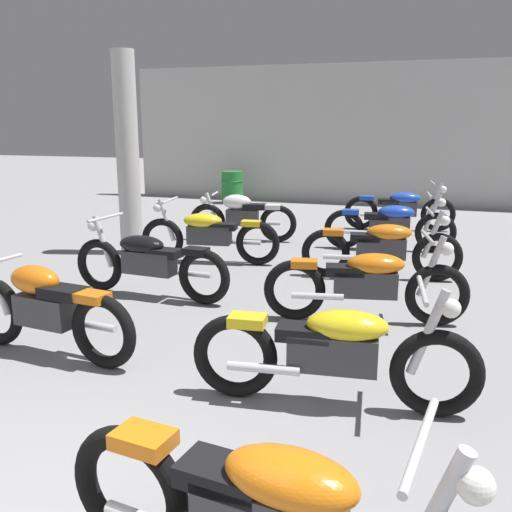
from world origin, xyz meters
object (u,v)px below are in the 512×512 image
object	(u,v)px
motorcycle_left_row_3	(208,234)
motorcycle_right_row_5	(400,208)
motorcycle_right_row_4	(390,224)
oil_drum	(232,187)
motorcycle_left_row_2	(148,261)
motorcycle_right_row_3	(382,247)
motorcycle_right_row_2	(367,282)
motorcycle_right_row_1	(334,350)
support_pillar	(128,155)
motorcycle_left_row_1	(45,308)
motorcycle_left_row_4	(242,216)

from	to	relation	value
motorcycle_left_row_3	motorcycle_right_row_5	size ratio (longest dim) A/B	1.00
motorcycle_right_row_4	oil_drum	xyz separation A→B (m)	(-4.52, 4.60, -0.03)
motorcycle_left_row_2	motorcycle_right_row_5	bearing A→B (deg)	64.56
motorcycle_right_row_3	oil_drum	size ratio (longest dim) A/B	2.55
motorcycle_right_row_2	motorcycle_left_row_3	bearing A→B (deg)	143.37
motorcycle_right_row_1	motorcycle_right_row_4	world-z (taller)	same
support_pillar	motorcycle_right_row_4	world-z (taller)	support_pillar
support_pillar	motorcycle_right_row_3	distance (m)	4.25
motorcycle_left_row_1	motorcycle_left_row_3	bearing A→B (deg)	89.22
motorcycle_left_row_1	support_pillar	bearing A→B (deg)	109.63
motorcycle_right_row_5	motorcycle_left_row_2	bearing A→B (deg)	-115.44
motorcycle_left_row_2	motorcycle_right_row_2	size ratio (longest dim) A/B	1.01
support_pillar	motorcycle_right_row_3	bearing A→B (deg)	-5.04
motorcycle_right_row_3	motorcycle_right_row_5	bearing A→B (deg)	90.25
motorcycle_left_row_1	motorcycle_right_row_2	distance (m)	3.22
motorcycle_left_row_3	motorcycle_left_row_4	xyz separation A→B (m)	(-0.06, 1.71, 0.01)
motorcycle_right_row_1	motorcycle_right_row_2	bearing A→B (deg)	90.06
motorcycle_right_row_5	oil_drum	distance (m)	5.28
motorcycle_left_row_2	motorcycle_left_row_4	size ratio (longest dim) A/B	1.11
motorcycle_left_row_4	motorcycle_right_row_3	xyz separation A→B (m)	(2.67, -1.83, -0.01)
motorcycle_left_row_4	motorcycle_right_row_2	world-z (taller)	motorcycle_right_row_2
motorcycle_left_row_2	motorcycle_right_row_5	world-z (taller)	same
motorcycle_left_row_2	oil_drum	size ratio (longest dim) A/B	2.56
motorcycle_right_row_4	oil_drum	world-z (taller)	motorcycle_right_row_4
motorcycle_left_row_4	motorcycle_right_row_4	bearing A→B (deg)	0.64
motorcycle_left_row_2	motorcycle_left_row_3	xyz separation A→B (m)	(0.03, 1.84, 0.00)
motorcycle_left_row_4	motorcycle_right_row_4	size ratio (longest dim) A/B	0.90
motorcycle_left_row_4	motorcycle_right_row_3	world-z (taller)	motorcycle_right_row_3
motorcycle_right_row_1	motorcycle_right_row_2	size ratio (longest dim) A/B	1.01
support_pillar	motorcycle_right_row_1	xyz separation A→B (m)	(4.10, -4.12, -1.15)
motorcycle_right_row_4	motorcycle_right_row_1	bearing A→B (deg)	-89.33
motorcycle_left_row_1	motorcycle_left_row_4	bearing A→B (deg)	90.10
support_pillar	oil_drum	bearing A→B (deg)	94.60
motorcycle_left_row_1	motorcycle_right_row_3	xyz separation A→B (m)	(2.66, 3.61, -0.01)
motorcycle_left_row_4	motorcycle_right_row_5	distance (m)	3.30
motorcycle_right_row_5	motorcycle_right_row_2	bearing A→B (deg)	-89.65
support_pillar	motorcycle_right_row_3	world-z (taller)	support_pillar
support_pillar	motorcycle_left_row_1	xyz separation A→B (m)	(1.42, -3.97, -1.14)
motorcycle_right_row_3	motorcycle_right_row_5	xyz separation A→B (m)	(-0.02, 3.80, 0.00)
motorcycle_right_row_2	motorcycle_right_row_5	xyz separation A→B (m)	(-0.03, 5.63, 0.00)
motorcycle_right_row_1	motorcycle_left_row_3	bearing A→B (deg)	124.13
motorcycle_right_row_4	motorcycle_right_row_5	xyz separation A→B (m)	(0.03, 1.94, 0.00)
motorcycle_right_row_3	motorcycle_right_row_5	size ratio (longest dim) A/B	1.00
motorcycle_left_row_2	motorcycle_right_row_4	size ratio (longest dim) A/B	1.00
motorcycle_left_row_2	motorcycle_right_row_3	xyz separation A→B (m)	(2.64, 1.72, 0.00)
motorcycle_left_row_2	motorcycle_right_row_4	xyz separation A→B (m)	(2.59, 3.58, 0.00)
motorcycle_left_row_3	oil_drum	bearing A→B (deg)	107.16
motorcycle_right_row_2	motorcycle_right_row_4	bearing A→B (deg)	90.99
support_pillar	motorcycle_left_row_4	world-z (taller)	support_pillar
support_pillar	motorcycle_right_row_5	world-z (taller)	support_pillar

